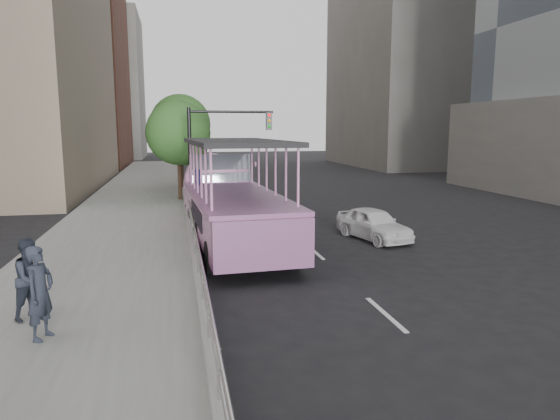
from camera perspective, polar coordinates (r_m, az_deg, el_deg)
The scene contains 15 objects.
ground at distance 13.34m, azimuth 4.48°, elevation -9.07°, with size 160.00×160.00×0.00m, color black.
sidewalk at distance 22.61m, azimuth -17.09°, elevation -1.43°, with size 5.50×80.00×0.30m, color #979792.
kerb_wall at distance 14.63m, azimuth -9.62°, elevation -5.55°, with size 0.24×30.00×0.36m, color #ABACA6.
guardrail at distance 14.48m, azimuth -9.69°, elevation -3.01°, with size 0.07×22.00×0.71m.
duck_boat at distance 18.91m, azimuth -5.81°, elevation 0.79°, with size 3.37×11.62×3.82m.
car at distance 19.36m, azimuth 10.62°, elevation -1.54°, with size 1.45×3.58×1.22m, color white.
pedestrian_near at distance 10.36m, azimuth -25.73°, elevation -8.51°, with size 0.65×0.43×1.78m, color #2B313F.
pedestrian_mid at distance 11.58m, azimuth -26.53°, elevation -6.98°, with size 0.82×0.64×1.69m, color #2B313F.
parking_sign at distance 20.56m, azimuth -9.37°, elevation 2.02°, with size 0.20×0.56×2.58m.
traffic_signal at distance 24.72m, azimuth -7.49°, elevation 7.60°, with size 4.20×0.32×5.20m.
street_tree_near at distance 28.07m, azimuth -11.34°, elevation 8.35°, with size 3.52×3.52×5.72m.
street_tree_far at distance 34.07m, azimuth -11.13°, elevation 9.31°, with size 3.97×3.97×6.45m.
midrise_brick at distance 62.47m, azimuth -26.16°, elevation 16.48°, with size 18.00×16.00×26.00m, color brown.
midrise_stone_a at distance 62.82m, azimuth 17.61°, elevation 19.71°, with size 20.00×20.00×32.00m, color gray.
midrise_stone_b at distance 77.37m, azimuth -21.57°, elevation 12.96°, with size 16.00×14.00×20.00m, color gray.
Camera 1 is at (-3.59, -12.14, 4.20)m, focal length 32.00 mm.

